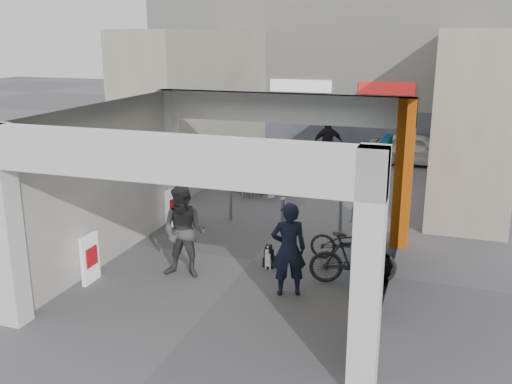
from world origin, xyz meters
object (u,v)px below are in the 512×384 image
(man_elderly, at_px, (365,211))
(white_van, at_px, (417,149))
(bicycle_front, at_px, (348,242))
(cafe_set, at_px, (267,185))
(man_with_dog, at_px, (289,249))
(bicycle_rear, at_px, (353,259))
(produce_stand, at_px, (250,182))
(man_crates, at_px, (328,144))
(man_back_turned, at_px, (184,232))
(border_collie, at_px, (269,258))

(man_elderly, xyz_separation_m, white_van, (0.72, 9.08, -0.15))
(man_elderly, relative_size, bicycle_front, 0.91)
(cafe_set, relative_size, man_with_dog, 0.77)
(man_elderly, height_order, bicycle_rear, man_elderly)
(produce_stand, distance_m, man_crates, 4.05)
(bicycle_front, height_order, bicycle_rear, bicycle_rear)
(man_back_turned, xyz_separation_m, man_elderly, (3.21, 3.31, -0.21))
(bicycle_front, bearing_deg, man_crates, 12.90)
(man_elderly, bearing_deg, bicycle_front, -116.18)
(man_elderly, xyz_separation_m, bicycle_front, (-0.16, -1.41, -0.32))
(produce_stand, distance_m, bicycle_rear, 7.38)
(man_elderly, height_order, white_van, man_elderly)
(man_with_dog, xyz_separation_m, white_van, (1.67, 12.54, -0.32))
(border_collie, bearing_deg, bicycle_front, 50.74)
(border_collie, xyz_separation_m, man_elderly, (1.68, 2.34, 0.53))
(produce_stand, bearing_deg, man_crates, 59.21)
(bicycle_front, distance_m, bicycle_rear, 1.20)
(man_crates, bearing_deg, cafe_set, 48.84)
(cafe_set, bearing_deg, man_elderly, -42.77)
(border_collie, height_order, man_back_turned, man_back_turned)
(border_collie, relative_size, man_back_turned, 0.30)
(man_with_dog, distance_m, bicycle_front, 2.26)
(produce_stand, bearing_deg, border_collie, -71.65)
(man_crates, bearing_deg, produce_stand, 38.89)
(man_back_turned, bearing_deg, bicycle_front, 26.56)
(produce_stand, distance_m, man_elderly, 5.40)
(cafe_set, xyz_separation_m, bicycle_front, (3.32, -4.62, 0.13))
(bicycle_rear, bearing_deg, white_van, -17.13)
(bicycle_front, distance_m, white_van, 10.53)
(man_with_dog, height_order, man_back_turned, man_back_turned)
(man_back_turned, height_order, white_van, man_back_turned)
(border_collie, relative_size, man_elderly, 0.38)
(man_elderly, xyz_separation_m, man_crates, (-2.35, 7.04, 0.22))
(man_elderly, bearing_deg, bicycle_rear, -106.65)
(man_back_turned, bearing_deg, man_crates, 79.93)
(man_back_turned, bearing_deg, man_elderly, 40.52)
(man_crates, height_order, bicycle_front, man_crates)
(man_crates, bearing_deg, border_collie, 69.30)
(cafe_set, distance_m, bicycle_rear, 6.82)
(man_crates, distance_m, bicycle_front, 8.74)
(man_back_turned, relative_size, man_elderly, 1.27)
(man_elderly, bearing_deg, man_back_turned, -154.04)
(white_van, bearing_deg, man_with_dog, 177.65)
(cafe_set, distance_m, man_crates, 4.04)
(border_collie, height_order, white_van, white_van)
(cafe_set, bearing_deg, man_with_dog, -69.31)
(man_with_dog, height_order, bicycle_rear, man_with_dog)
(cafe_set, bearing_deg, border_collie, -72.08)
(man_back_turned, relative_size, man_crates, 0.99)
(bicycle_front, xyz_separation_m, white_van, (0.87, 10.49, 0.17))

